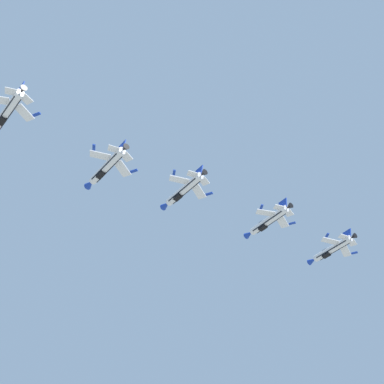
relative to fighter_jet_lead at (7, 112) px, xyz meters
name	(u,v)px	position (x,y,z in m)	size (l,w,h in m)	color
fighter_jet_lead	(7,112)	(0.00, 0.00, 0.00)	(12.96, 12.33, 4.37)	white
fighter_jet_left_wing	(106,167)	(14.58, 15.97, -3.50)	(12.96, 12.29, 4.38)	white
fighter_jet_right_wing	(184,190)	(27.22, 29.81, -1.36)	(12.96, 12.29, 4.38)	white
fighter_jet_left_outer	(268,221)	(43.50, 46.61, -0.90)	(12.96, 12.32, 4.38)	white
fighter_jet_right_outer	(332,249)	(57.36, 63.15, -0.65)	(12.96, 12.28, 4.38)	white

